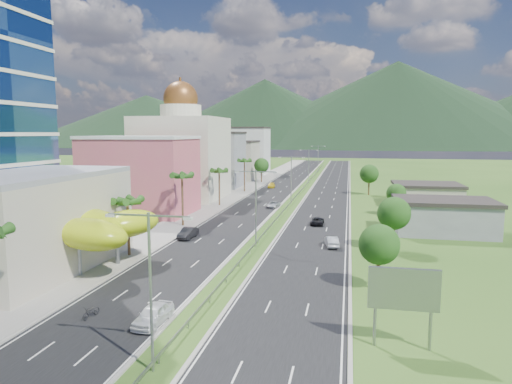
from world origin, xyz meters
The scene contains 36 objects.
ground centered at (0.00, 0.00, 0.00)m, with size 500.00×500.00×0.00m, color #2D5119.
road_left centered at (-7.50, 90.00, 0.02)m, with size 11.00×260.00×0.04m, color black.
road_right centered at (7.50, 90.00, 0.02)m, with size 11.00×260.00×0.04m, color black.
sidewalk_left centered at (-17.00, 90.00, 0.06)m, with size 7.00×260.00×0.12m, color gray.
median_guardrail centered at (0.00, 71.99, 0.62)m, with size 0.10×216.06×0.76m.
streetlight_median_a centered at (0.00, -25.00, 6.75)m, with size 6.04×0.25×11.00m.
streetlight_median_b centered at (0.00, 10.00, 6.75)m, with size 6.04×0.25×11.00m.
streetlight_median_c centered at (0.00, 50.00, 6.75)m, with size 6.04×0.25×11.00m.
streetlight_median_d centered at (0.00, 95.00, 6.75)m, with size 6.04×0.25×11.00m.
streetlight_median_e centered at (0.00, 140.00, 6.75)m, with size 6.04×0.25×11.00m.
lime_canopy centered at (-20.00, -4.00, 4.99)m, with size 18.00×15.00×7.40m.
pink_shophouse centered at (-28.00, 32.00, 7.50)m, with size 20.00×15.00×15.00m, color #CD546A.
domed_building centered at (-28.00, 55.00, 11.35)m, with size 20.00×20.00×28.70m.
midrise_grey centered at (-27.00, 80.00, 8.00)m, with size 16.00×15.00×16.00m, color gray.
midrise_beige centered at (-27.00, 102.00, 6.50)m, with size 16.00×15.00×13.00m, color #AFA290.
midrise_white centered at (-27.00, 125.00, 9.00)m, with size 16.00×15.00×18.00m, color silver.
billboard centered at (17.00, -18.00, 4.42)m, with size 5.20×0.35×6.20m.
shed_near centered at (28.00, 25.00, 2.50)m, with size 15.00×10.00×5.00m, color gray.
shed_far centered at (30.00, 55.00, 2.20)m, with size 14.00×12.00×4.40m, color #AFA290.
palm_tree_b centered at (-15.50, 2.00, 7.06)m, with size 3.60×3.60×8.10m.
palm_tree_c centered at (-15.50, 22.00, 8.50)m, with size 3.60×3.60×9.60m.
palm_tree_d centered at (-15.50, 45.00, 7.54)m, with size 3.60×3.60×8.60m.
palm_tree_e centered at (-15.50, 70.00, 8.31)m, with size 3.60×3.60×9.40m.
leafy_tree_lfar centered at (-15.50, 95.00, 5.58)m, with size 4.90×4.90×8.05m.
leafy_tree_ra centered at (16.00, -5.00, 4.78)m, with size 4.20×4.20×6.90m.
leafy_tree_rb centered at (19.00, 12.00, 5.18)m, with size 4.55×4.55×7.47m.
leafy_tree_rc centered at (22.00, 40.00, 4.37)m, with size 3.85×3.85×6.33m.
leafy_tree_rd centered at (18.00, 70.00, 5.58)m, with size 4.90×4.90×8.05m.
mountain_ridge centered at (60.00, 450.00, 0.00)m, with size 860.00×140.00×90.00m, color black, non-canonical shape.
car_white_near_left centered at (-3.20, -17.82, 0.89)m, with size 2.00×4.96×1.69m, color white.
car_dark_left centered at (-11.35, 13.15, 0.85)m, with size 1.72×4.92×1.62m, color black.
car_silver_mid_left centered at (-3.20, 44.65, 0.70)m, with size 2.19×4.74×1.32m, color #B2B6BA.
car_yellow_far_left centered at (-9.71, 80.52, 0.71)m, with size 1.88×4.64×1.35m, color gold.
car_silver_right centered at (10.60, 12.25, 0.79)m, with size 1.59×4.55×1.50m, color #9C9EA4.
car_dark_far_right centered at (7.51, 27.82, 0.69)m, with size 2.17×4.71×1.31m, color black.
motorcycle centered at (-9.08, -17.68, 0.71)m, with size 0.63×2.09×1.34m, color black.
Camera 1 is at (12.76, -52.28, 16.14)m, focal length 32.00 mm.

